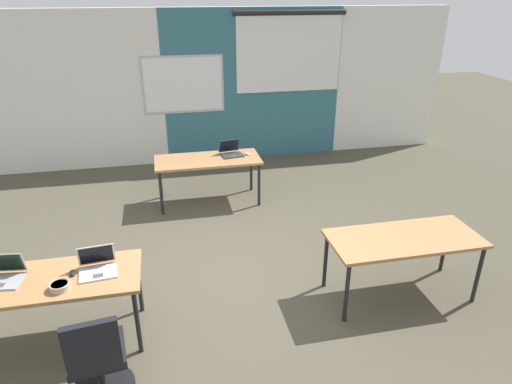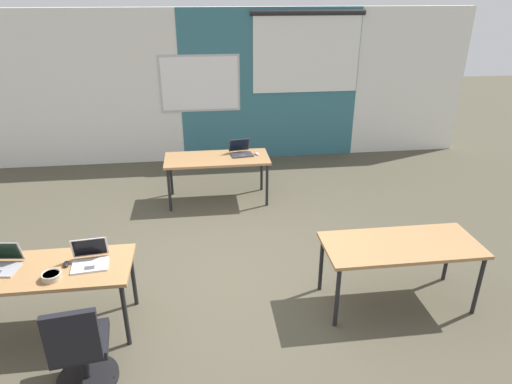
{
  "view_description": "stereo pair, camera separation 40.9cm",
  "coord_description": "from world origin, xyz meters",
  "px_view_note": "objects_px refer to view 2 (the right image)",
  "views": [
    {
      "loc": [
        -0.63,
        -4.26,
        3.1
      ],
      "look_at": [
        0.39,
        0.48,
        0.89
      ],
      "focal_mm": 31.48,
      "sensor_mm": 36.0,
      "label": 1
    },
    {
      "loc": [
        -0.23,
        -4.33,
        3.1
      ],
      "look_at": [
        0.39,
        0.48,
        0.89
      ],
      "focal_mm": 31.48,
      "sensor_mm": 36.0,
      "label": 2
    }
  ],
  "objects_px": {
    "laptop_near_left_inner": "(90,259)",
    "chair_near_left_inner": "(81,352)",
    "laptop_far_right": "(241,151)",
    "desk_far_center": "(217,161)",
    "mouse_near_left_inner": "(66,264)",
    "desk_near_left": "(45,274)",
    "snack_bowl": "(51,276)",
    "mouse_far_right": "(257,154)",
    "laptop_near_left_end": "(1,263)",
    "desk_near_right": "(401,249)"
  },
  "relations": [
    {
      "from": "chair_near_left_inner",
      "to": "snack_bowl",
      "type": "distance_m",
      "value": 0.77
    },
    {
      "from": "desk_near_right",
      "to": "laptop_near_left_end",
      "type": "height_order",
      "value": "laptop_near_left_end"
    },
    {
      "from": "desk_near_left",
      "to": "mouse_near_left_inner",
      "type": "distance_m",
      "value": 0.21
    },
    {
      "from": "mouse_far_right",
      "to": "laptop_near_left_inner",
      "type": "distance_m",
      "value": 3.44
    },
    {
      "from": "laptop_near_left_end",
      "to": "desk_near_right",
      "type": "bearing_deg",
      "value": 6.59
    },
    {
      "from": "laptop_near_left_end",
      "to": "chair_near_left_inner",
      "type": "height_order",
      "value": "laptop_near_left_end"
    },
    {
      "from": "snack_bowl",
      "to": "mouse_near_left_inner",
      "type": "bearing_deg",
      "value": 70.51
    },
    {
      "from": "desk_far_center",
      "to": "mouse_near_left_inner",
      "type": "xyz_separation_m",
      "value": [
        -1.55,
        -2.78,
        0.08
      ]
    },
    {
      "from": "desk_far_center",
      "to": "mouse_near_left_inner",
      "type": "relative_size",
      "value": 15.11
    },
    {
      "from": "mouse_far_right",
      "to": "mouse_near_left_inner",
      "type": "xyz_separation_m",
      "value": [
        -2.18,
        -2.83,
        0.0
      ]
    },
    {
      "from": "mouse_near_left_inner",
      "to": "desk_far_center",
      "type": "bearing_deg",
      "value": 60.81
    },
    {
      "from": "laptop_near_left_end",
      "to": "desk_near_left",
      "type": "bearing_deg",
      "value": -1.37
    },
    {
      "from": "desk_far_center",
      "to": "mouse_near_left_inner",
      "type": "height_order",
      "value": "mouse_near_left_inner"
    },
    {
      "from": "laptop_near_left_inner",
      "to": "chair_near_left_inner",
      "type": "height_order",
      "value": "laptop_near_left_inner"
    },
    {
      "from": "desk_near_right",
      "to": "laptop_near_left_inner",
      "type": "bearing_deg",
      "value": 179.5
    },
    {
      "from": "snack_bowl",
      "to": "desk_near_right",
      "type": "bearing_deg",
      "value": 3.13
    },
    {
      "from": "laptop_far_right",
      "to": "laptop_near_left_inner",
      "type": "xyz_separation_m",
      "value": [
        -1.71,
        -2.87,
        0.0
      ]
    },
    {
      "from": "desk_far_center",
      "to": "laptop_near_left_end",
      "type": "distance_m",
      "value": 3.48
    },
    {
      "from": "desk_near_right",
      "to": "chair_near_left_inner",
      "type": "bearing_deg",
      "value": -165.84
    },
    {
      "from": "laptop_near_left_end",
      "to": "desk_far_center",
      "type": "bearing_deg",
      "value": 59.51
    },
    {
      "from": "desk_near_left",
      "to": "mouse_far_right",
      "type": "relative_size",
      "value": 14.0
    },
    {
      "from": "desk_near_left",
      "to": "laptop_far_right",
      "type": "distance_m",
      "value": 3.6
    },
    {
      "from": "desk_far_center",
      "to": "laptop_near_left_end",
      "type": "xyz_separation_m",
      "value": [
        -2.14,
        -2.74,
        0.11
      ]
    },
    {
      "from": "laptop_near_left_end",
      "to": "laptop_far_right",
      "type": "bearing_deg",
      "value": 55.88
    },
    {
      "from": "laptop_near_left_inner",
      "to": "snack_bowl",
      "type": "bearing_deg",
      "value": -150.3
    },
    {
      "from": "laptop_near_left_inner",
      "to": "mouse_near_left_inner",
      "type": "height_order",
      "value": "laptop_near_left_inner"
    },
    {
      "from": "mouse_far_right",
      "to": "mouse_near_left_inner",
      "type": "distance_m",
      "value": 3.57
    },
    {
      "from": "laptop_near_left_inner",
      "to": "chair_near_left_inner",
      "type": "bearing_deg",
      "value": -93.88
    },
    {
      "from": "chair_near_left_inner",
      "to": "desk_far_center",
      "type": "bearing_deg",
      "value": -117.3
    },
    {
      "from": "mouse_far_right",
      "to": "laptop_near_left_end",
      "type": "distance_m",
      "value": 3.93
    },
    {
      "from": "mouse_far_right",
      "to": "laptop_near_left_inner",
      "type": "xyz_separation_m",
      "value": [
        -1.96,
        -2.82,
        0.03
      ]
    },
    {
      "from": "mouse_far_right",
      "to": "chair_near_left_inner",
      "type": "distance_m",
      "value": 4.12
    },
    {
      "from": "laptop_near_left_end",
      "to": "snack_bowl",
      "type": "distance_m",
      "value": 0.57
    },
    {
      "from": "laptop_far_right",
      "to": "chair_near_left_inner",
      "type": "bearing_deg",
      "value": -123.86
    },
    {
      "from": "desk_near_left",
      "to": "chair_near_left_inner",
      "type": "xyz_separation_m",
      "value": [
        0.45,
        -0.77,
        -0.28
      ]
    },
    {
      "from": "mouse_far_right",
      "to": "mouse_near_left_inner",
      "type": "height_order",
      "value": "same"
    },
    {
      "from": "laptop_far_right",
      "to": "laptop_near_left_end",
      "type": "xyz_separation_m",
      "value": [
        -2.52,
        -2.84,
        0.0
      ]
    },
    {
      "from": "desk_near_left",
      "to": "desk_near_right",
      "type": "bearing_deg",
      "value": 0.0
    },
    {
      "from": "laptop_near_left_inner",
      "to": "snack_bowl",
      "type": "xyz_separation_m",
      "value": [
        -0.3,
        -0.21,
        -0.01
      ]
    },
    {
      "from": "desk_near_left",
      "to": "mouse_near_left_inner",
      "type": "height_order",
      "value": "mouse_near_left_inner"
    },
    {
      "from": "mouse_far_right",
      "to": "chair_near_left_inner",
      "type": "relative_size",
      "value": 0.12
    },
    {
      "from": "desk_near_left",
      "to": "mouse_far_right",
      "type": "height_order",
      "value": "mouse_far_right"
    },
    {
      "from": "desk_near_left",
      "to": "laptop_near_left_inner",
      "type": "xyz_separation_m",
      "value": [
        0.42,
        0.03,
        0.11
      ]
    },
    {
      "from": "mouse_far_right",
      "to": "desk_near_left",
      "type": "bearing_deg",
      "value": -129.82
    },
    {
      "from": "laptop_near_left_inner",
      "to": "mouse_near_left_inner",
      "type": "relative_size",
      "value": 3.38
    },
    {
      "from": "desk_far_center",
      "to": "chair_near_left_inner",
      "type": "xyz_separation_m",
      "value": [
        -1.3,
        -3.57,
        -0.28
      ]
    },
    {
      "from": "laptop_near_left_inner",
      "to": "laptop_far_right",
      "type": "bearing_deg",
      "value": 53.26
    },
    {
      "from": "chair_near_left_inner",
      "to": "mouse_far_right",
      "type": "bearing_deg",
      "value": -125.31
    },
    {
      "from": "snack_bowl",
      "to": "mouse_far_right",
      "type": "bearing_deg",
      "value": 53.43
    },
    {
      "from": "desk_far_center",
      "to": "laptop_near_left_end",
      "type": "height_order",
      "value": "laptop_near_left_end"
    }
  ]
}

